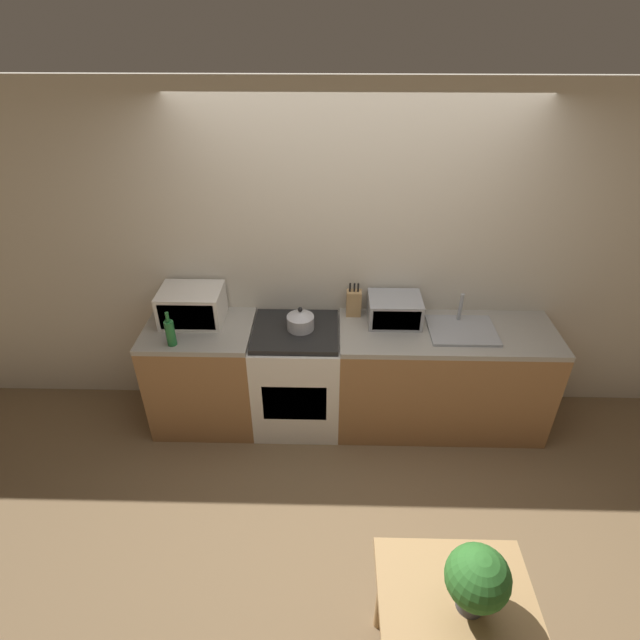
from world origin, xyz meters
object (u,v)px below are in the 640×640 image
at_px(toaster_oven, 395,310).
at_px(dining_table, 455,621).
at_px(bottle, 170,332).
at_px(microwave, 192,305).
at_px(stove_range, 297,376).
at_px(kettle, 300,320).

distance_m(toaster_oven, dining_table, 2.10).
bearing_deg(bottle, dining_table, -44.91).
bearing_deg(toaster_oven, microwave, -179.27).
relative_size(stove_range, microwave, 1.93).
bearing_deg(dining_table, microwave, 128.79).
relative_size(toaster_oven, dining_table, 0.55).
relative_size(microwave, bottle, 1.73).
distance_m(stove_range, microwave, 0.99).
distance_m(kettle, dining_table, 2.14).
bearing_deg(kettle, microwave, 173.42).
bearing_deg(toaster_oven, dining_table, -87.27).
xyz_separation_m(stove_range, toaster_oven, (0.75, 0.13, 0.55)).
relative_size(bottle, toaster_oven, 0.67).
height_order(microwave, dining_table, microwave).
relative_size(stove_range, dining_table, 1.24).
relative_size(kettle, microwave, 0.44).
bearing_deg(dining_table, toaster_oven, 92.73).
bearing_deg(stove_range, dining_table, -66.28).
relative_size(microwave, dining_table, 0.64).
bearing_deg(bottle, kettle, 14.17).
xyz_separation_m(stove_range, dining_table, (0.85, -1.93, 0.16)).
distance_m(stove_range, toaster_oven, 0.94).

